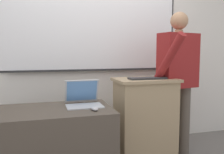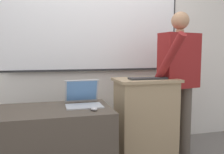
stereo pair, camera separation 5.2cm
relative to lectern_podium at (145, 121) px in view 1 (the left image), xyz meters
name	(u,v)px [view 1 (the left image)]	position (x,y,z in m)	size (l,w,h in m)	color
back_wall	(90,31)	(-0.47, 0.72, 1.02)	(6.40, 0.17, 3.00)	silver
lectern_podium	(145,121)	(0.00, 0.00, 0.00)	(0.67, 0.45, 0.94)	tan
side_desk	(56,147)	(-0.97, -0.20, -0.11)	(1.03, 0.66, 0.72)	#4C4238
person_presenter	(178,74)	(0.43, 0.04, 0.51)	(0.63, 0.61, 1.68)	brown
laptop	(83,97)	(-0.70, -0.09, 0.32)	(0.34, 0.32, 0.24)	#B7BABF
wireless_keyboard	(147,78)	(0.00, -0.06, 0.48)	(0.40, 0.14, 0.02)	#2D2D30
computer_mouse_by_laptop	(95,109)	(-0.64, -0.36, 0.26)	(0.06, 0.10, 0.03)	#BCBCC1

